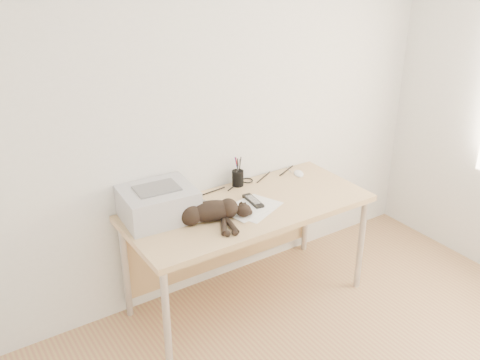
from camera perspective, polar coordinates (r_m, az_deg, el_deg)
wall_back at (r=3.50m, az=-2.37°, el=7.74°), size 3.50×0.00×3.50m
desk at (r=3.56m, az=0.10°, el=-4.10°), size 1.60×0.70×0.74m
printer at (r=3.28m, az=-8.76°, el=-2.45°), size 0.46×0.40×0.20m
papers at (r=3.39m, az=1.31°, el=-2.99°), size 0.41×0.35×0.01m
cat at (r=3.22m, az=-3.42°, el=-3.49°), size 0.57×0.39×0.14m
mug at (r=3.49m, az=-5.87°, el=-1.49°), size 0.15×0.15×0.10m
pen_cup at (r=3.68m, az=-0.24°, el=0.23°), size 0.08×0.08×0.21m
remote_grey at (r=3.49m, az=-4.51°, el=-2.14°), size 0.06×0.16×0.02m
remote_black at (r=3.46m, az=1.41°, el=-2.28°), size 0.08×0.20×0.02m
mouse at (r=3.89m, az=6.29°, el=0.86°), size 0.11×0.13×0.04m
cable_tangle at (r=3.66m, az=-1.81°, el=-0.77°), size 1.36×0.08×0.01m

